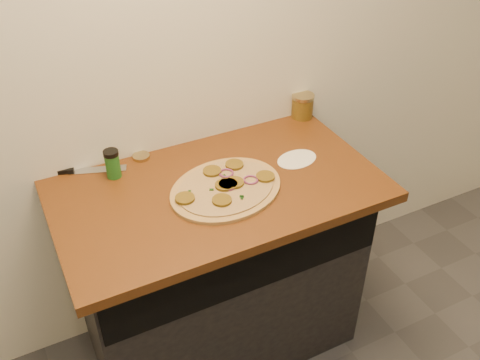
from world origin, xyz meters
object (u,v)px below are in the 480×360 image
pizza (226,187)px  chefs_knife (77,171)px  spice_shaker (113,164)px  salsa_jar (302,106)px

pizza → chefs_knife: (-0.46, 0.36, -0.01)m
pizza → spice_shaker: (-0.34, 0.27, 0.05)m
chefs_knife → salsa_jar: size_ratio=2.86×
salsa_jar → spice_shaker: (-0.87, -0.07, 0.00)m
chefs_knife → salsa_jar: 0.99m
salsa_jar → spice_shaker: 0.88m
chefs_knife → spice_shaker: 0.16m
spice_shaker → salsa_jar: bearing=4.8°
salsa_jar → pizza: bearing=-147.6°
chefs_knife → salsa_jar: bearing=-1.1°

